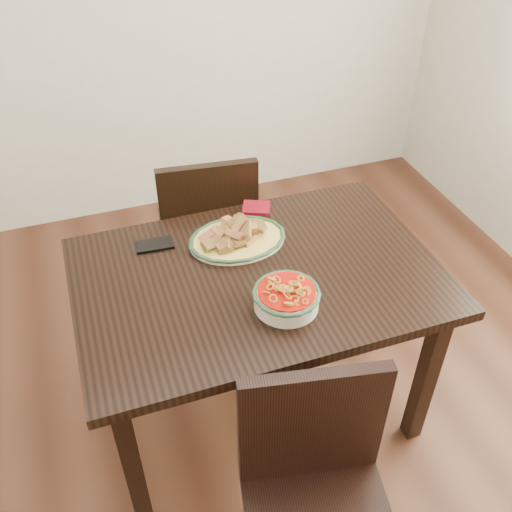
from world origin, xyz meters
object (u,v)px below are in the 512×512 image
object	(u,v)px
dining_table	(258,292)
smartphone	(154,245)
chair_far	(208,228)
fish_plate	(237,232)
noodle_bowl	(287,296)
chair_near	(317,491)

from	to	relation	value
dining_table	smartphone	size ratio (longest dim) A/B	9.24
chair_far	fish_plate	distance (m)	0.54
smartphone	chair_far	bearing A→B (deg)	55.56
chair_far	fish_plate	world-z (taller)	chair_far
dining_table	chair_far	xyz separation A→B (m)	(-0.02, 0.64, -0.16)
noodle_bowl	dining_table	bearing A→B (deg)	100.09
dining_table	noodle_bowl	distance (m)	0.23
fish_plate	smartphone	size ratio (longest dim) A/B	2.62
chair_near	noodle_bowl	size ratio (longest dim) A/B	4.00
dining_table	chair_near	bearing A→B (deg)	-95.12
noodle_bowl	chair_far	bearing A→B (deg)	93.52
dining_table	fish_plate	world-z (taller)	fish_plate
chair_far	fish_plate	bearing A→B (deg)	97.03
chair_far	fish_plate	size ratio (longest dim) A/B	2.47
chair_near	fish_plate	distance (m)	0.93
chair_far	noodle_bowl	xyz separation A→B (m)	(0.05, -0.83, 0.29)
smartphone	noodle_bowl	bearing A→B (deg)	-49.28
dining_table	noodle_bowl	xyz separation A→B (m)	(0.03, -0.18, 0.14)
chair_far	noodle_bowl	world-z (taller)	chair_far
chair_far	smartphone	xyz separation A→B (m)	(-0.29, -0.37, 0.26)
dining_table	chair_near	xyz separation A→B (m)	(-0.06, -0.68, -0.16)
chair_far	noodle_bowl	bearing A→B (deg)	100.00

